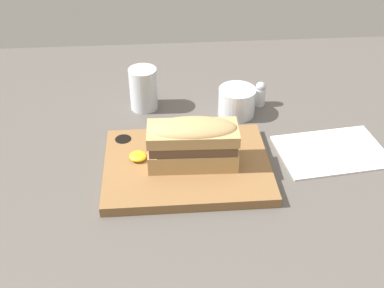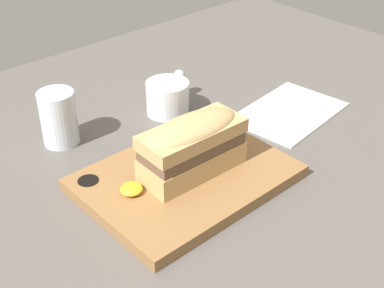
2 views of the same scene
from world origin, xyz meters
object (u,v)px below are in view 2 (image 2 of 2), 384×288
(sandwich, at_px, (192,144))
(napkin, at_px, (289,112))
(water_glass, at_px, (59,121))
(serving_board, at_px, (185,178))
(wine_glass, at_px, (168,99))
(salt_shaker, at_px, (179,83))

(sandwich, relative_size, napkin, 0.75)
(napkin, bearing_deg, water_glass, 151.75)
(serving_board, height_order, wine_glass, wine_glass)
(serving_board, xyz_separation_m, napkin, (0.30, 0.03, -0.01))
(sandwich, bearing_deg, water_glass, 111.20)
(serving_board, distance_m, sandwich, 0.06)
(sandwich, xyz_separation_m, salt_shaker, (0.17, 0.23, -0.04))
(serving_board, height_order, water_glass, water_glass)
(serving_board, height_order, salt_shaker, salt_shaker)
(napkin, bearing_deg, salt_shaker, 119.76)
(serving_board, xyz_separation_m, water_glass, (-0.08, 0.24, 0.03))
(water_glass, bearing_deg, napkin, -28.25)
(water_glass, xyz_separation_m, wine_glass, (0.21, -0.04, -0.01))
(wine_glass, distance_m, salt_shaker, 0.07)
(sandwich, distance_m, wine_glass, 0.23)
(sandwich, bearing_deg, napkin, 7.31)
(wine_glass, bearing_deg, napkin, -42.86)
(water_glass, distance_m, wine_glass, 0.21)
(serving_board, xyz_separation_m, salt_shaker, (0.19, 0.23, 0.02))
(serving_board, relative_size, wine_glass, 3.82)
(sandwich, bearing_deg, serving_board, 163.19)
(serving_board, relative_size, water_glass, 3.24)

